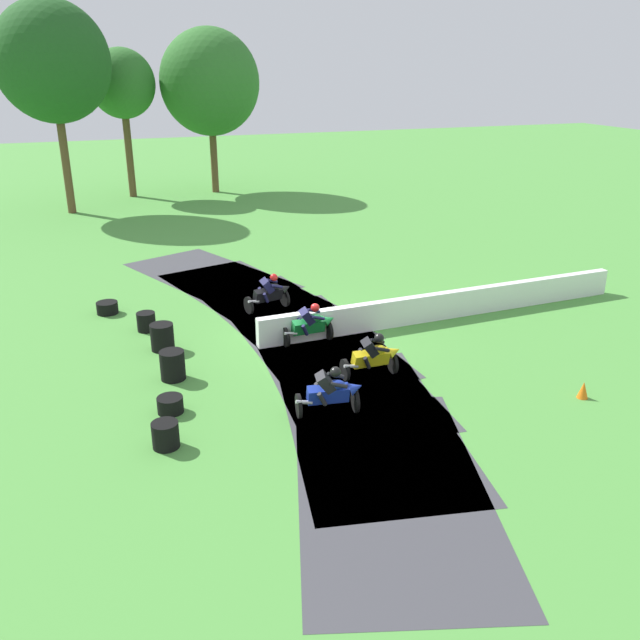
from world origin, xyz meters
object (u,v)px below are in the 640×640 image
at_px(tire_stack_mid_b, 173,365).
at_px(tire_stack_extra_a, 146,322).
at_px(motorcycle_chase_yellow, 374,356).
at_px(tire_stack_extra_b, 107,308).
at_px(tire_stack_near, 166,435).
at_px(motorcycle_fourth_black, 270,293).
at_px(motorcycle_trailing_green, 311,324).
at_px(motorcycle_lead_blue, 331,392).
at_px(tire_stack_mid_a, 170,405).
at_px(traffic_cone, 583,390).
at_px(tire_stack_far, 162,337).

relative_size(tire_stack_mid_b, tire_stack_extra_a, 1.33).
xyz_separation_m(motorcycle_chase_yellow, tire_stack_extra_b, (-6.50, 7.54, -0.44)).
bearing_deg(tire_stack_extra_a, tire_stack_near, -92.67).
height_order(motorcycle_chase_yellow, tire_stack_extra_a, motorcycle_chase_yellow).
distance_m(motorcycle_fourth_black, tire_stack_extra_b, 5.54).
bearing_deg(motorcycle_fourth_black, tire_stack_extra_a, -173.49).
height_order(motorcycle_trailing_green, motorcycle_fourth_black, motorcycle_fourth_black).
distance_m(motorcycle_lead_blue, tire_stack_extra_b, 10.27).
xyz_separation_m(tire_stack_near, tire_stack_extra_b, (-0.75, 9.22, -0.10)).
distance_m(tire_stack_mid_a, traffic_cone, 10.35).
relative_size(tire_stack_near, tire_stack_far, 0.75).
bearing_deg(tire_stack_near, motorcycle_chase_yellow, 16.27).
height_order(motorcycle_chase_yellow, tire_stack_extra_b, motorcycle_chase_yellow).
bearing_deg(tire_stack_extra_b, tire_stack_near, -85.33).
bearing_deg(motorcycle_lead_blue, tire_stack_far, 121.58).
bearing_deg(tire_stack_far, motorcycle_chase_yellow, -36.65).
distance_m(motorcycle_chase_yellow, motorcycle_fourth_black, 6.11).
height_order(motorcycle_lead_blue, tire_stack_extra_b, motorcycle_lead_blue).
bearing_deg(tire_stack_mid_b, tire_stack_extra_b, 103.42).
bearing_deg(motorcycle_fourth_black, tire_stack_mid_b, -132.49).
bearing_deg(motorcycle_chase_yellow, tire_stack_mid_b, 161.40).
xyz_separation_m(motorcycle_lead_blue, tire_stack_near, (-3.94, -0.09, -0.34)).
relative_size(tire_stack_far, tire_stack_extra_b, 1.13).
relative_size(tire_stack_mid_b, traffic_cone, 1.82).
bearing_deg(traffic_cone, tire_stack_near, 173.37).
bearing_deg(motorcycle_lead_blue, motorcycle_fourth_black, 85.45).
distance_m(motorcycle_trailing_green, tire_stack_extra_b, 7.42).
bearing_deg(tire_stack_mid_b, traffic_cone, -25.45).
relative_size(motorcycle_fourth_black, tire_stack_near, 2.85).
distance_m(motorcycle_lead_blue, motorcycle_fourth_black, 7.59).
distance_m(motorcycle_chase_yellow, tire_stack_mid_a, 5.45).
bearing_deg(motorcycle_lead_blue, motorcycle_trailing_green, 77.45).
distance_m(tire_stack_mid_b, tire_stack_far, 2.09).
bearing_deg(motorcycle_fourth_black, motorcycle_trailing_green, -83.52).
height_order(motorcycle_lead_blue, tire_stack_extra_a, motorcycle_lead_blue).
height_order(motorcycle_trailing_green, tire_stack_mid_a, motorcycle_trailing_green).
xyz_separation_m(motorcycle_lead_blue, motorcycle_fourth_black, (0.60, 7.57, -0.01)).
bearing_deg(tire_stack_mid_b, tire_stack_mid_a, -100.13).
bearing_deg(tire_stack_extra_b, motorcycle_fourth_black, -16.36).
relative_size(motorcycle_lead_blue, tire_stack_mid_a, 2.68).
distance_m(tire_stack_extra_a, traffic_cone, 13.01).
bearing_deg(tire_stack_mid_b, tire_stack_near, -100.62).
distance_m(motorcycle_trailing_green, tire_stack_mid_b, 4.41).
distance_m(tire_stack_near, traffic_cone, 10.36).
xyz_separation_m(motorcycle_trailing_green, traffic_cone, (5.38, -5.64, -0.42)).
height_order(tire_stack_mid_a, tire_stack_mid_b, tire_stack_mid_b).
bearing_deg(motorcycle_lead_blue, tire_stack_extra_b, 117.23).
xyz_separation_m(tire_stack_far, tire_stack_extra_a, (-0.29, 1.70, -0.10)).
bearing_deg(motorcycle_chase_yellow, tire_stack_far, 143.35).
height_order(tire_stack_near, tire_stack_mid_a, tire_stack_near).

